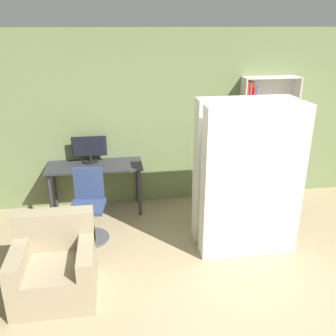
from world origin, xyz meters
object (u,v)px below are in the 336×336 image
(mattress_near, at_px, (253,183))
(armchair, at_px, (55,266))
(monitor, at_px, (89,149))
(bookshelf, at_px, (258,141))
(mattress_far, at_px, (241,170))
(office_chair, at_px, (89,211))

(mattress_near, xyz_separation_m, armchair, (-2.33, -0.42, -0.64))
(monitor, height_order, bookshelf, bookshelf)
(monitor, bearing_deg, mattress_far, -29.41)
(office_chair, xyz_separation_m, mattress_near, (2.01, -0.64, 0.56))
(office_chair, xyz_separation_m, mattress_far, (2.01, -0.22, 0.56))
(bookshelf, relative_size, armchair, 2.34)
(bookshelf, bearing_deg, mattress_near, -113.52)
(bookshelf, height_order, mattress_far, bookshelf)
(office_chair, relative_size, mattress_near, 0.51)
(monitor, bearing_deg, bookshelf, 0.95)
(bookshelf, bearing_deg, mattress_far, -120.55)
(bookshelf, bearing_deg, office_chair, -160.71)
(bookshelf, xyz_separation_m, armchair, (-3.02, -2.00, -0.65))
(bookshelf, bearing_deg, monitor, -179.05)
(mattress_near, bearing_deg, bookshelf, 66.48)
(office_chair, height_order, mattress_far, mattress_far)
(office_chair, distance_m, bookshelf, 2.92)
(office_chair, relative_size, armchair, 1.14)
(office_chair, height_order, mattress_near, mattress_near)
(mattress_far, bearing_deg, office_chair, 173.65)
(monitor, xyz_separation_m, armchair, (-0.33, -1.96, -0.67))
(monitor, xyz_separation_m, bookshelf, (2.69, 0.04, -0.01))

